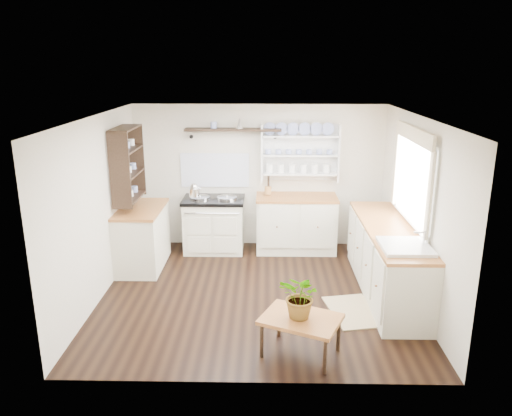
% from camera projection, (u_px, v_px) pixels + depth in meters
% --- Properties ---
extents(floor, '(4.00, 3.80, 0.01)m').
position_uv_depth(floor, '(257.00, 293.00, 6.56)').
color(floor, black).
rests_on(floor, ground).
extents(wall_back, '(4.00, 0.02, 2.30)m').
position_uv_depth(wall_back, '(259.00, 176.00, 8.06)').
color(wall_back, beige).
rests_on(wall_back, ground).
extents(wall_right, '(0.02, 3.80, 2.30)m').
position_uv_depth(wall_right, '(417.00, 211.00, 6.20)').
color(wall_right, beige).
rests_on(wall_right, ground).
extents(wall_left, '(0.02, 3.80, 2.30)m').
position_uv_depth(wall_left, '(98.00, 209.00, 6.28)').
color(wall_left, beige).
rests_on(wall_left, ground).
extents(ceiling, '(4.00, 3.80, 0.01)m').
position_uv_depth(ceiling, '(257.00, 117.00, 5.91)').
color(ceiling, white).
rests_on(ceiling, wall_back).
extents(window, '(0.08, 1.55, 1.22)m').
position_uv_depth(window, '(413.00, 176.00, 6.23)').
color(window, white).
rests_on(window, wall_right).
extents(aga_cooker, '(0.97, 0.67, 0.89)m').
position_uv_depth(aga_cooker, '(214.00, 224.00, 7.96)').
color(aga_cooker, white).
rests_on(aga_cooker, floor).
extents(back_cabinets, '(1.27, 0.63, 0.90)m').
position_uv_depth(back_cabinets, '(296.00, 223.00, 7.96)').
color(back_cabinets, beige).
rests_on(back_cabinets, floor).
extents(right_cabinets, '(0.62, 2.43, 0.90)m').
position_uv_depth(right_cabinets, '(387.00, 259.00, 6.50)').
color(right_cabinets, beige).
rests_on(right_cabinets, floor).
extents(belfast_sink, '(0.55, 0.60, 0.45)m').
position_uv_depth(belfast_sink, '(404.00, 256.00, 5.68)').
color(belfast_sink, white).
rests_on(belfast_sink, right_cabinets).
extents(left_cabinets, '(0.62, 1.13, 0.90)m').
position_uv_depth(left_cabinets, '(142.00, 237.00, 7.33)').
color(left_cabinets, beige).
rests_on(left_cabinets, floor).
extents(plate_rack, '(1.20, 0.22, 0.90)m').
position_uv_depth(plate_rack, '(300.00, 152.00, 7.90)').
color(plate_rack, white).
rests_on(plate_rack, wall_back).
extents(high_shelf, '(1.50, 0.29, 0.16)m').
position_uv_depth(high_shelf, '(233.00, 130.00, 7.74)').
color(high_shelf, black).
rests_on(high_shelf, wall_back).
extents(left_shelving, '(0.28, 0.80, 1.05)m').
position_uv_depth(left_shelving, '(127.00, 164.00, 7.03)').
color(left_shelving, black).
rests_on(left_shelving, wall_left).
extents(kettle, '(0.16, 0.16, 0.20)m').
position_uv_depth(kettle, '(194.00, 190.00, 7.68)').
color(kettle, silver).
rests_on(kettle, aga_cooker).
extents(utensil_crock, '(0.11, 0.11, 0.12)m').
position_uv_depth(utensil_crock, '(268.00, 190.00, 7.90)').
color(utensil_crock, '#AE783F').
rests_on(utensil_crock, back_cabinets).
extents(center_table, '(0.93, 0.82, 0.42)m').
position_uv_depth(center_table, '(301.00, 321.00, 5.11)').
color(center_table, brown).
rests_on(center_table, floor).
extents(potted_plant, '(0.57, 0.56, 0.48)m').
position_uv_depth(potted_plant, '(302.00, 296.00, 5.03)').
color(potted_plant, '#3F7233').
rests_on(potted_plant, center_table).
extents(floor_rug, '(0.70, 0.94, 0.02)m').
position_uv_depth(floor_rug, '(353.00, 311.00, 6.08)').
color(floor_rug, '#9F7F5C').
rests_on(floor_rug, floor).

